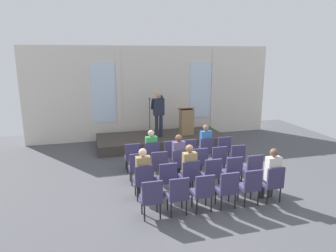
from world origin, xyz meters
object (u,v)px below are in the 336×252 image
Objects in this scene: chair_r0_c5 at (223,148)px; audience_r3_c5 at (272,172)px; chair_r2_c1 at (167,177)px; chair_r3_c3 at (227,187)px; chair_r3_c1 at (178,193)px; chair_r1_c0 at (137,166)px; speaker at (159,111)px; chair_r0_c3 at (188,151)px; chair_r1_c2 at (179,162)px; lectern at (186,121)px; mic_stand at (150,128)px; chair_r2_c0 at (144,180)px; chair_r1_c4 at (218,159)px; audience_r2_c0 at (143,171)px; chair_r2_c3 at (211,172)px; chair_r0_c4 at (206,149)px; chair_r3_c2 at (203,190)px; audience_r2_c2 at (189,166)px; audience_r1_c2 at (178,154)px; chair_r3_c5 at (273,182)px; chair_r1_c3 at (199,160)px; chair_r0_c2 at (170,152)px; chair_r2_c4 at (232,170)px; chair_r1_c1 at (159,164)px; chair_r3_c4 at (250,185)px; chair_r2_c2 at (190,175)px; chair_r0_c1 at (152,154)px; chair_r2_c5 at (252,168)px; chair_r1_c5 at (236,157)px; audience_r0_c1 at (151,147)px; chair_r3_c0 at (151,196)px.

audience_r3_c5 is at bearing -90.00° from chair_r0_c5.
chair_r2_c1 and chair_r3_c3 have the same top height.
chair_r1_c0 is at bearing 107.64° from chair_r3_c1.
speaker reaches higher than chair_r0_c3.
lectern is at bearing 68.38° from chair_r1_c2.
chair_r2_c0 is (-1.10, -4.55, -0.20)m from mic_stand.
chair_r1_c4 is at bearing 108.34° from audience_r3_c5.
chair_r2_c3 is (1.84, -0.08, -0.21)m from audience_r2_c0.
chair_r0_c4 is 1.00× the size of chair_r3_c2.
chair_r1_c0 is at bearing -126.88° from lectern.
audience_r3_c5 is at bearing -31.11° from chair_r1_c0.
chair_r2_c1 is (-0.48, -4.55, -0.20)m from mic_stand.
audience_r2_c2 is 1.43× the size of chair_r2_c3.
audience_r1_c2 is at bearing -87.84° from mic_stand.
chair_r2_c1 is at bearing -120.46° from audience_r1_c2.
audience_r2_c2 is 1.43× the size of chair_r3_c5.
chair_r1_c3 is 1.00× the size of chair_r2_c1.
chair_r2_c4 is (1.23, -1.93, 0.00)m from chair_r0_c2.
chair_r0_c5 and chair_r1_c2 have the same top height.
chair_r1_c1 and chair_r1_c4 have the same top height.
speaker is at bearing -178.96° from lectern.
lectern is (1.18, 0.02, -0.48)m from speaker.
chair_r3_c4 is at bearing -72.36° from chair_r1_c3.
audience_r1_c2 is at bearing 90.00° from chair_r2_c2.
chair_r1_c0 and chair_r1_c3 have the same top height.
chair_r1_c4 is at bearing -27.66° from chair_r0_c1.
chair_r2_c1 is 1.56m from chair_r3_c3.
chair_r0_c2 and chair_r1_c4 have the same top height.
chair_r2_c5 is 1.00× the size of chair_r3_c5.
chair_r1_c5 and chair_r3_c4 have the same top height.
audience_r1_c2 is 1.07m from chair_r2_c2.
lectern is 1.23× the size of chair_r1_c1.
chair_r1_c2 is at bearing 141.83° from chair_r2_c4.
audience_r2_c2 is 2.08m from audience_r3_c5.
audience_r0_c1 is at bearing 90.00° from chair_r1_c1.
chair_r2_c2 is at bearing 0.00° from chair_r2_c0.
chair_r2_c2 is (0.00, -1.93, 0.00)m from chair_r0_c2.
chair_r2_c3 is (1.23, -1.93, 0.00)m from chair_r0_c1.
chair_r3_c3 is (0.61, -2.90, 0.00)m from chair_r0_c2.
chair_r1_c4 is 3.13m from chair_r3_c0.
speaker is 1.53× the size of lectern.
chair_r1_c5 is (2.46, -1.05, -0.19)m from audience_r0_c1.
chair_r2_c1 and chair_r2_c4 have the same top height.
audience_r2_c0 reaches higher than chair_r0_c4.
chair_r1_c1 is (-0.00, -1.05, -0.19)m from audience_r0_c1.
speaker reaches higher than chair_r1_c0.
lectern is at bearing 72.48° from audience_r2_c2.
chair_r2_c4 is 1.15m from chair_r3_c5.
chair_r2_c0 is 2.64m from chair_r3_c4.
chair_r3_c1 is (-0.61, -2.01, -0.22)m from audience_r1_c2.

